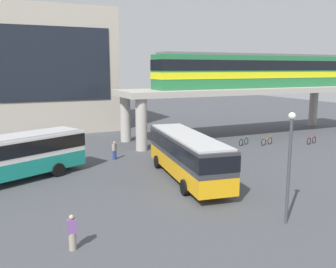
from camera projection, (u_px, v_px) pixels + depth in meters
ground_plane at (136, 160)px, 31.55m from camera, size 120.00×120.00×0.00m
station_building at (2, 71)px, 45.62m from camera, size 26.27×13.28×14.98m
elevated_platform at (244, 95)px, 42.27m from camera, size 29.30×6.44×5.57m
train at (256, 70)px, 42.43m from camera, size 24.96×2.96×3.84m
bus_main at (187, 152)px, 25.81m from camera, size 4.07×11.29×3.22m
bus_secondary at (7, 155)px, 24.97m from camera, size 11.09×6.94×3.22m
bicycle_red at (312, 140)px, 38.37m from camera, size 1.74×0.55×1.04m
bicycle_black at (212, 143)px, 36.94m from camera, size 1.79×0.09×1.04m
bicycle_green at (244, 142)px, 37.75m from camera, size 1.66×0.78×1.04m
bicycle_orange at (267, 141)px, 37.89m from camera, size 1.75×0.50×1.04m
pedestrian_at_kerb at (115, 151)px, 31.77m from camera, size 0.47×0.46×1.58m
pedestrian_near_building at (72, 234)px, 15.87m from camera, size 0.43×0.32×1.60m
lamp_post at (290, 158)px, 18.18m from camera, size 0.36×0.36×5.68m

